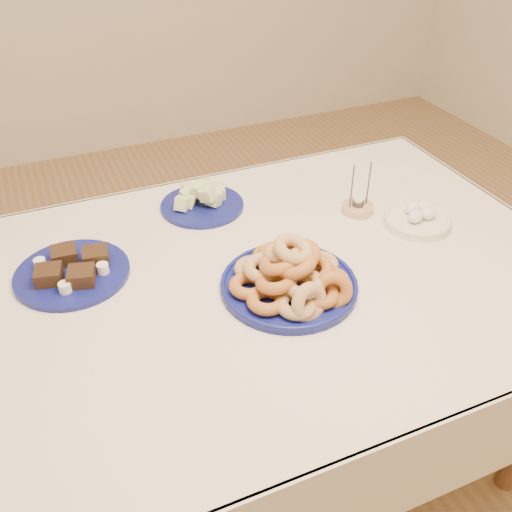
% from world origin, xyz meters
% --- Properties ---
extents(ground, '(5.00, 5.00, 0.00)m').
position_xyz_m(ground, '(0.00, 0.00, 0.00)').
color(ground, '#957046').
rests_on(ground, ground).
extents(dining_table, '(1.71, 1.11, 0.75)m').
position_xyz_m(dining_table, '(0.00, 0.00, 0.64)').
color(dining_table, brown).
rests_on(dining_table, ground).
extents(donut_platter, '(0.36, 0.36, 0.15)m').
position_xyz_m(donut_platter, '(0.08, -0.09, 0.79)').
color(donut_platter, navy).
rests_on(donut_platter, dining_table).
extents(melon_plate, '(0.32, 0.32, 0.09)m').
position_xyz_m(melon_plate, '(0.01, 0.37, 0.78)').
color(melon_plate, navy).
rests_on(melon_plate, dining_table).
extents(brownie_plate, '(0.36, 0.36, 0.05)m').
position_xyz_m(brownie_plate, '(-0.40, 0.18, 0.77)').
color(brownie_plate, navy).
rests_on(brownie_plate, dining_table).
extents(candle_holder, '(0.10, 0.10, 0.16)m').
position_xyz_m(candle_holder, '(0.42, 0.16, 0.76)').
color(candle_holder, tan).
rests_on(candle_holder, dining_table).
extents(egg_bowl, '(0.23, 0.23, 0.06)m').
position_xyz_m(egg_bowl, '(0.53, 0.03, 0.77)').
color(egg_bowl, '#F0E6D0').
rests_on(egg_bowl, dining_table).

